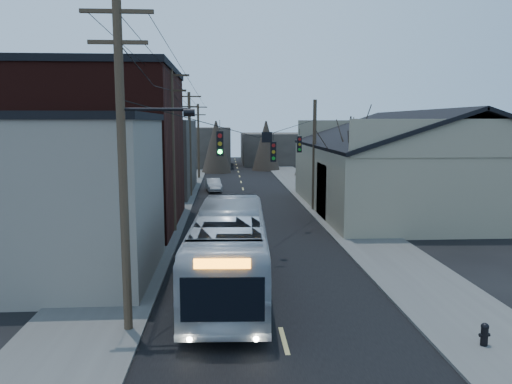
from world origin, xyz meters
TOP-DOWN VIEW (x-y plane):
  - ground at (0.00, 0.00)m, footprint 160.00×160.00m
  - road_surface at (0.00, 30.00)m, footprint 9.00×110.00m
  - sidewalk_left at (-6.50, 30.00)m, footprint 4.00×110.00m
  - sidewalk_right at (6.50, 30.00)m, footprint 4.00×110.00m
  - building_clapboard at (-9.00, 9.00)m, footprint 8.00×8.00m
  - building_brick at (-10.00, 20.00)m, footprint 10.00×12.00m
  - building_left_far at (-9.50, 36.00)m, footprint 9.00×14.00m
  - warehouse at (13.00, 25.00)m, footprint 16.16×20.60m
  - building_far_left at (-6.00, 65.00)m, footprint 10.00×12.00m
  - building_far_right at (7.00, 70.00)m, footprint 12.00×14.00m
  - bare_tree at (6.50, 20.00)m, footprint 0.40×0.40m
  - utility_lines at (-3.11, 24.14)m, footprint 11.24×45.28m
  - bus at (-1.65, 7.04)m, footprint 3.34×12.18m
  - parked_car at (-3.00, 36.55)m, footprint 1.85×4.00m
  - fire_hydrant at (5.97, 1.08)m, footprint 0.33×0.24m

SIDE VIEW (x-z plane):
  - ground at x=0.00m, z-range 0.00..0.00m
  - road_surface at x=0.00m, z-range 0.00..0.02m
  - sidewalk_left at x=-6.50m, z-range 0.00..0.12m
  - sidewalk_right at x=6.50m, z-range 0.00..0.12m
  - fire_hydrant at x=5.97m, z-range 0.14..0.85m
  - parked_car at x=-3.00m, z-range 0.00..1.27m
  - bus at x=-1.65m, z-range 0.00..3.36m
  - building_far_right at x=7.00m, z-range 0.00..5.00m
  - warehouse at x=13.00m, z-range -1.17..6.56m
  - building_far_left at x=-6.00m, z-range 0.00..6.00m
  - building_clapboard at x=-9.00m, z-range 0.00..7.00m
  - building_left_far at x=-9.50m, z-range 0.00..7.00m
  - bare_tree at x=6.50m, z-range 0.00..7.20m
  - utility_lines at x=-3.11m, z-range -0.30..10.20m
  - building_brick at x=-10.00m, z-range 0.00..10.00m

